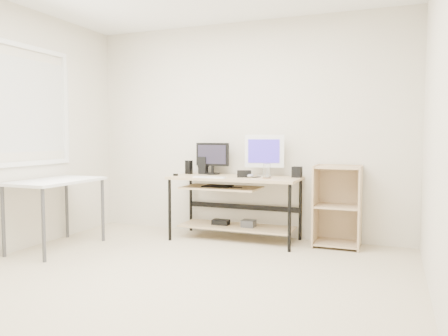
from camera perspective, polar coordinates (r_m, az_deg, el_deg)
room at (r=3.65m, az=-9.26°, el=5.67°), size 4.01×4.01×2.62m
desk at (r=5.11m, az=1.21°, el=-3.48°), size 1.50×0.65×0.75m
side_table at (r=5.05m, az=-21.13°, el=-2.35°), size 0.60×1.00×0.75m
shelf_unit at (r=5.01m, az=14.64°, el=-4.77°), size 0.50×0.40×0.90m
black_monitor at (r=5.36m, az=-1.51°, el=1.54°), size 0.42×0.18×0.39m
white_imac at (r=5.12m, az=5.29°, el=2.06°), size 0.45×0.15×0.49m
keyboard at (r=4.92m, az=-1.90°, el=-1.22°), size 0.37×0.12×0.01m
mouse at (r=4.97m, az=3.46°, el=-1.02°), size 0.08×0.12×0.04m
center_speaker at (r=4.99m, az=2.64°, el=-0.76°), size 0.17×0.12×0.08m
speaker_left at (r=5.43m, az=-2.73°, el=0.41°), size 0.11×0.11×0.22m
speaker_right at (r=5.05m, az=9.51°, el=-0.52°), size 0.11×0.11×0.12m
audio_controller at (r=5.44m, az=-4.62°, el=0.11°), size 0.10×0.08×0.17m
volume_puck at (r=5.22m, az=-6.35°, el=-0.87°), size 0.07×0.07×0.03m
smartphone at (r=4.98m, az=4.23°, el=-1.19°), size 0.08×0.12×0.01m
coaster at (r=4.89m, az=5.61°, el=-1.31°), size 0.13×0.13×0.01m
drinking_glass at (r=4.89m, az=5.62°, el=-0.35°), size 0.10×0.10×0.16m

